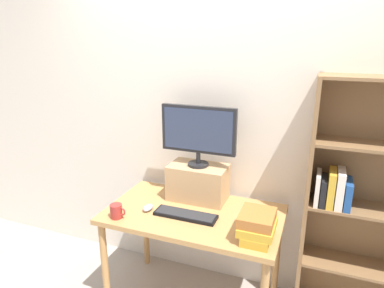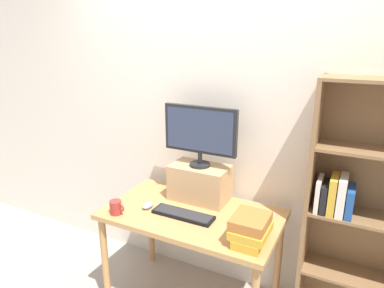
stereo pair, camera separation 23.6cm
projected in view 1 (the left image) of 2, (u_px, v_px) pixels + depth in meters
The scene contains 9 objects.
back_wall at pixel (214, 126), 2.66m from camera, with size 7.00×0.08×2.60m.
desk at pixel (194, 224), 2.44m from camera, with size 1.23×0.71×0.78m.
bookshelf_unit at pixel (365, 206), 2.26m from camera, with size 0.82×0.28×1.74m.
riser_box at pixel (198, 182), 2.58m from camera, with size 0.43×0.26×0.27m.
computer_monitor at pixel (198, 132), 2.46m from camera, with size 0.56×0.15×0.45m.
keyboard at pixel (186, 215), 2.35m from camera, with size 0.44×0.13×0.02m.
computer_mouse at pixel (148, 208), 2.44m from camera, with size 0.06×0.10×0.04m.
book_stack at pixel (257, 226), 2.08m from camera, with size 0.21×0.26×0.17m.
coffee_mug at pixel (117, 211), 2.33m from camera, with size 0.11×0.08×0.10m.
Camera 1 is at (0.77, -2.02, 1.96)m, focal length 32.00 mm.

